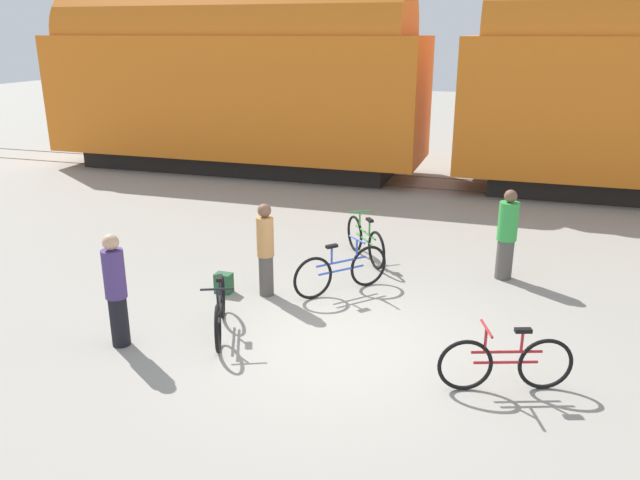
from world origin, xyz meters
name	(u,v)px	position (x,y,z in m)	size (l,w,h in m)	color
ground_plane	(340,343)	(0.00, 0.00, 0.00)	(80.00, 80.00, 0.00)	gray
freight_train	(444,80)	(0.00, 10.22, 2.89)	(24.28, 3.06, 5.51)	black
rail_near	(434,189)	(0.00, 9.50, 0.01)	(36.28, 0.07, 0.01)	#4C4238
rail_far	(441,178)	(0.00, 10.94, 0.01)	(36.28, 0.07, 0.01)	#4C4238
bicycle_blue	(341,271)	(-0.48, 1.74, 0.38)	(1.25, 1.38, 0.90)	black
bicycle_black	(220,310)	(-1.73, -0.23, 0.35)	(0.73, 1.62, 0.83)	black
bicycle_maroon	(505,363)	(2.23, -0.55, 0.36)	(1.58, 0.61, 0.84)	black
bicycle_green	(365,240)	(-0.48, 3.42, 0.38)	(1.10, 1.45, 0.89)	black
person_in_purple	(116,290)	(-2.90, -0.98, 0.83)	(0.29, 0.29, 1.62)	black
person_in_green	(507,235)	(2.09, 3.23, 0.80)	(0.34, 0.34, 1.61)	#514C47
person_in_tan	(265,249)	(-1.63, 1.26, 0.80)	(0.28, 0.28, 1.57)	#514C47
backpack	(224,283)	(-2.35, 1.12, 0.17)	(0.28, 0.20, 0.34)	#235633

